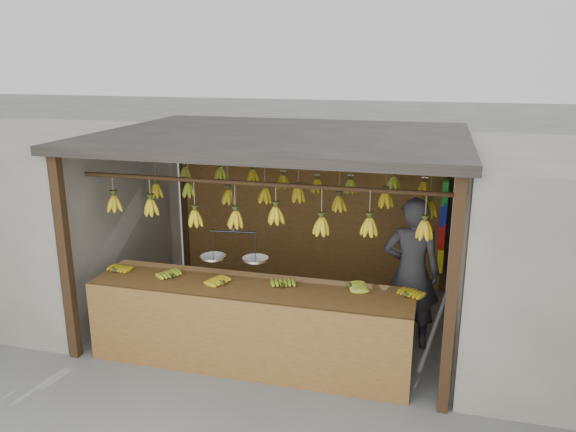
# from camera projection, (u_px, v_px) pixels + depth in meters

# --- Properties ---
(ground) EXTENTS (80.00, 80.00, 0.00)m
(ground) POSITION_uv_depth(u_px,v_px,m) (282.00, 319.00, 7.25)
(ground) COLOR #5B5B57
(stall) EXTENTS (4.30, 3.30, 2.40)m
(stall) POSITION_uv_depth(u_px,v_px,m) (289.00, 164.00, 7.02)
(stall) COLOR black
(stall) RESTS_ON ground
(neighbor_left) EXTENTS (3.00, 3.00, 2.30)m
(neighbor_left) POSITION_uv_depth(u_px,v_px,m) (34.00, 214.00, 7.83)
(neighbor_left) COLOR slate
(neighbor_left) RESTS_ON ground
(counter) EXTENTS (3.51, 0.79, 0.96)m
(counter) POSITION_uv_depth(u_px,v_px,m) (247.00, 308.00, 5.93)
(counter) COLOR brown
(counter) RESTS_ON ground
(hanging_bananas) EXTENTS (3.63, 2.24, 0.39)m
(hanging_bananas) POSITION_uv_depth(u_px,v_px,m) (282.00, 197.00, 6.81)
(hanging_bananas) COLOR #B19412
(hanging_bananas) RESTS_ON ground
(balance_scale) EXTENTS (0.74, 0.33, 0.85)m
(balance_scale) POSITION_uv_depth(u_px,v_px,m) (234.00, 254.00, 6.06)
(balance_scale) COLOR black
(balance_scale) RESTS_ON ground
(vendor) EXTENTS (0.65, 0.43, 1.78)m
(vendor) POSITION_uv_depth(u_px,v_px,m) (411.00, 273.00, 6.38)
(vendor) COLOR #262628
(vendor) RESTS_ON ground
(bag_bundles) EXTENTS (0.08, 0.26, 1.30)m
(bag_bundles) POSITION_uv_depth(u_px,v_px,m) (443.00, 225.00, 7.75)
(bag_bundles) COLOR #199926
(bag_bundles) RESTS_ON ground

